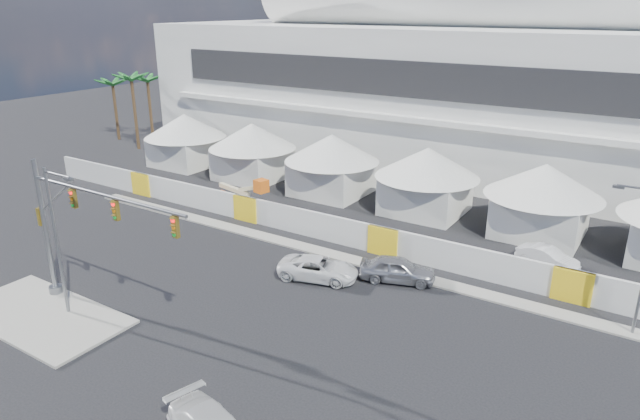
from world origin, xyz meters
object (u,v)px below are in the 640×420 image
Objects in this scene: lot_car_a at (547,257)px; traffic_mast at (70,229)px; streetlight_median at (57,233)px; boom_lift at (232,199)px; pickup_curb at (318,268)px; sedan_silver at (397,269)px.

lot_car_a is 29.02m from traffic_mast.
streetlight_median reaches higher than traffic_mast.
traffic_mast is 1.44× the size of streetlight_median.
streetlight_median is 18.51m from boom_lift.
traffic_mast is at bearing 120.41° from pickup_curb.
lot_car_a is at bearing 43.00° from traffic_mast.
traffic_mast is at bearing 112.79° from sedan_silver.
sedan_silver is 18.92m from traffic_mast.
boom_lift is at bearing 111.22° from lot_car_a.
sedan_silver is at bearing -1.39° from boom_lift.
lot_car_a is 0.33× the size of traffic_mast.
sedan_silver is 10.23m from lot_car_a.
boom_lift reaches higher than sedan_silver.
sedan_silver is at bearing -77.53° from pickup_curb.
streetlight_median is (-20.64, -20.58, 4.21)m from lot_car_a.
pickup_curb is 14.91m from streetlight_median.
sedan_silver reaches higher than pickup_curb.
sedan_silver is at bearing 45.17° from streetlight_median.
streetlight_median is (-9.08, -11.06, 4.17)m from pickup_curb.
traffic_mast is (-9.45, -10.08, 3.99)m from pickup_curb.
lot_car_a is at bearing -67.02° from pickup_curb.
streetlight_median is (0.37, -0.98, 0.18)m from traffic_mast.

